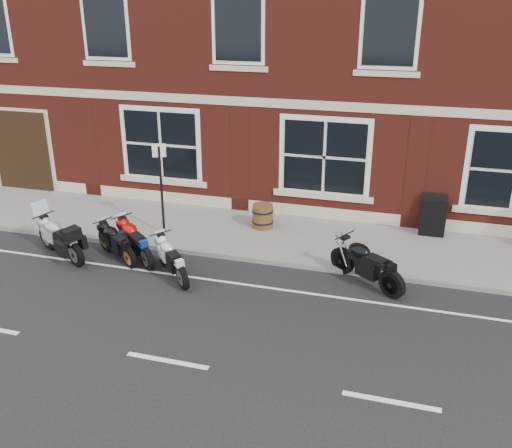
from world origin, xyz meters
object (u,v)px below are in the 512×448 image
object	(u,v)px
moto_sport_black	(117,241)
parking_sign	(161,183)
moto_sport_silver	(173,257)
moto_touring_silver	(60,236)
barrel_planter	(263,216)
moto_sport_red	(136,239)
moto_naked_black	(366,262)
a_board_sign	(433,216)

from	to	relation	value
moto_sport_black	parking_sign	world-z (taller)	parking_sign
moto_sport_silver	parking_sign	size ratio (longest dim) A/B	0.59
moto_touring_silver	parking_sign	distance (m)	2.89
moto_sport_silver	barrel_planter	bearing A→B (deg)	24.91
moto_sport_red	parking_sign	distance (m)	1.76
parking_sign	barrel_planter	bearing A→B (deg)	2.50
moto_touring_silver	moto_naked_black	distance (m)	7.60
moto_touring_silver	moto_sport_black	xyz separation A→B (m)	(1.43, 0.28, -0.08)
moto_sport_silver	moto_naked_black	xyz separation A→B (m)	(4.40, 0.87, 0.07)
moto_sport_silver	moto_naked_black	world-z (taller)	moto_naked_black
moto_sport_black	a_board_sign	world-z (taller)	a_board_sign
moto_naked_black	barrel_planter	xyz separation A→B (m)	(-3.11, 2.36, -0.11)
moto_touring_silver	moto_sport_silver	distance (m)	3.18
barrel_planter	moto_sport_silver	bearing A→B (deg)	-111.74
moto_naked_black	moto_sport_black	bearing A→B (deg)	129.62
moto_sport_black	barrel_planter	size ratio (longest dim) A/B	2.39
moto_sport_silver	moto_naked_black	size ratio (longest dim) A/B	0.80
moto_naked_black	moto_sport_silver	bearing A→B (deg)	137.35
barrel_planter	parking_sign	bearing A→B (deg)	-154.38
moto_sport_red	a_board_sign	world-z (taller)	a_board_sign
moto_naked_black	moto_sport_red	bearing A→B (deg)	128.52
moto_sport_red	moto_sport_silver	bearing A→B (deg)	-75.50
moto_sport_black	moto_sport_silver	world-z (taller)	moto_sport_silver
moto_naked_black	a_board_sign	size ratio (longest dim) A/B	1.63
a_board_sign	parking_sign	xyz separation A→B (m)	(-7.02, -1.89, 0.89)
moto_sport_red	barrel_planter	bearing A→B (deg)	-4.07
barrel_planter	moto_touring_silver	bearing A→B (deg)	-145.97
moto_sport_black	parking_sign	xyz separation A→B (m)	(0.56, 1.55, 1.09)
barrel_planter	a_board_sign	bearing A→B (deg)	8.80
moto_sport_red	moto_naked_black	world-z (taller)	moto_naked_black
moto_sport_red	barrel_planter	world-z (taller)	moto_sport_red
a_board_sign	moto_sport_black	bearing A→B (deg)	-156.65
moto_touring_silver	a_board_sign	distance (m)	9.75
moto_touring_silver	barrel_planter	xyz separation A→B (m)	(4.46, 3.01, -0.10)
moto_touring_silver	a_board_sign	size ratio (longest dim) A/B	1.69
moto_sport_black	moto_touring_silver	bearing A→B (deg)	135.29
moto_naked_black	parking_sign	distance (m)	5.79
moto_sport_red	moto_sport_silver	distance (m)	1.44
moto_touring_silver	moto_sport_silver	bearing A→B (deg)	-65.49
moto_touring_silver	barrel_planter	distance (m)	5.39
moto_touring_silver	moto_sport_silver	size ratio (longest dim) A/B	1.29
moto_touring_silver	moto_naked_black	size ratio (longest dim) A/B	1.04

